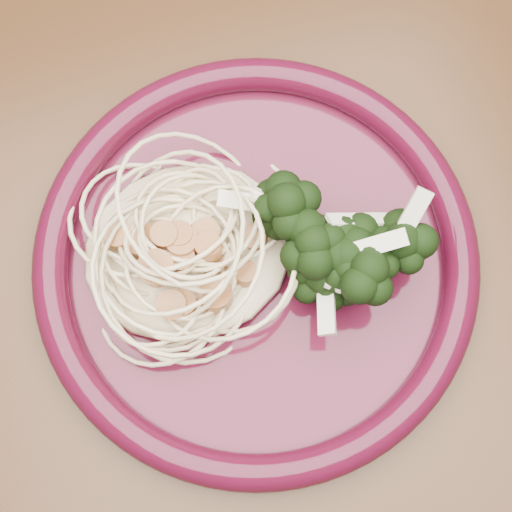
{
  "coord_description": "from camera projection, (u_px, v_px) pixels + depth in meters",
  "views": [
    {
      "loc": [
        -0.08,
        -0.15,
        1.24
      ],
      "look_at": [
        -0.04,
        -0.03,
        0.77
      ],
      "focal_mm": 50.0,
      "sensor_mm": 36.0,
      "label": 1
    }
  ],
  "objects": [
    {
      "name": "broccoli_pile",
      "position": [
        342.0,
        263.0,
        0.47
      ],
      "size": [
        0.14,
        0.17,
        0.05
      ],
      "primitive_type": "ellipsoid",
      "rotation": [
        0.0,
        0.0,
        -0.43
      ],
      "color": "black",
      "rests_on": "dinner_plate"
    },
    {
      "name": "onion_garnish",
      "position": [
        348.0,
        250.0,
        0.44
      ],
      "size": [
        0.1,
        0.11,
        0.06
      ],
      "primitive_type": null,
      "rotation": [
        0.0,
        0.0,
        -0.43
      ],
      "color": "beige",
      "rests_on": "broccoli_pile"
    },
    {
      "name": "scallop_cluster",
      "position": [
        182.0,
        229.0,
        0.45
      ],
      "size": [
        0.16,
        0.16,
        0.04
      ],
      "primitive_type": null,
      "rotation": [
        0.0,
        0.0,
        -0.43
      ],
      "color": "#AA6B3A",
      "rests_on": "spaghetti_pile"
    },
    {
      "name": "spaghetti_pile",
      "position": [
        187.0,
        246.0,
        0.49
      ],
      "size": [
        0.19,
        0.18,
        0.03
      ],
      "primitive_type": "ellipsoid",
      "rotation": [
        0.0,
        0.0,
        -0.43
      ],
      "color": "beige",
      "rests_on": "dinner_plate"
    },
    {
      "name": "dining_table",
      "position": [
        290.0,
        249.0,
        0.61
      ],
      "size": [
        1.2,
        0.8,
        0.75
      ],
      "color": "#472814",
      "rests_on": "ground"
    },
    {
      "name": "dinner_plate",
      "position": [
        256.0,
        259.0,
        0.5
      ],
      "size": [
        0.41,
        0.41,
        0.03
      ],
      "rotation": [
        0.0,
        0.0,
        -0.43
      ],
      "color": "#470E21",
      "rests_on": "dining_table"
    }
  ]
}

